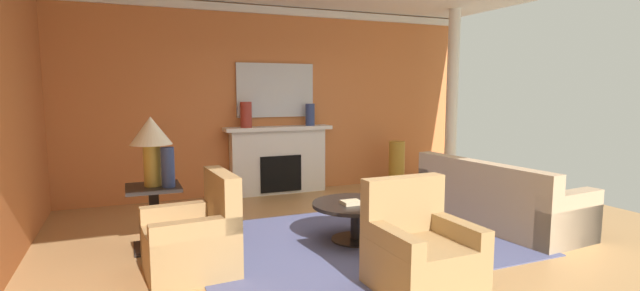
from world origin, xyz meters
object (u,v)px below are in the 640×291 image
(armchair_near_window, at_px, (194,241))
(table_lamp, at_px, (151,138))
(armchair_facing_fireplace, at_px, (420,255))
(vase_mantel_left, at_px, (246,115))
(mantel_mirror, at_px, (276,90))
(vase_tall_corner, at_px, (397,164))
(vase_mantel_right, at_px, (310,115))
(fireplace, at_px, (279,162))
(sofa, at_px, (497,203))
(vase_on_side_table, at_px, (168,167))
(coffee_table, at_px, (356,213))
(side_table, at_px, (154,213))

(armchair_near_window, height_order, table_lamp, table_lamp)
(armchair_facing_fireplace, bearing_deg, vase_mantel_left, 97.24)
(mantel_mirror, xyz_separation_m, vase_tall_corner, (2.12, -0.42, -1.31))
(armchair_near_window, bearing_deg, vase_mantel_right, 51.05)
(fireplace, relative_size, armchair_near_window, 1.89)
(vase_tall_corner, relative_size, vase_mantel_left, 1.98)
(sofa, xyz_separation_m, armchair_facing_fireplace, (-2.03, -1.22, 0.01))
(vase_mantel_left, bearing_deg, table_lamp, -126.98)
(armchair_facing_fireplace, bearing_deg, vase_tall_corner, 60.34)
(vase_on_side_table, relative_size, vase_mantel_right, 1.15)
(table_lamp, height_order, vase_mantel_left, vase_mantel_left)
(armchair_near_window, xyz_separation_m, armchair_facing_fireplace, (1.75, -1.16, 0.00))
(coffee_table, bearing_deg, vase_tall_corner, 49.41)
(fireplace, height_order, coffee_table, fireplace)
(coffee_table, xyz_separation_m, vase_mantel_right, (0.50, 2.67, 0.98))
(table_lamp, distance_m, vase_tall_corner, 4.65)
(sofa, bearing_deg, vase_mantel_left, 131.96)
(mantel_mirror, relative_size, side_table, 1.89)
(armchair_near_window, xyz_separation_m, vase_on_side_table, (-0.16, 0.72, 0.61))
(armchair_facing_fireplace, distance_m, vase_mantel_right, 4.21)
(fireplace, height_order, table_lamp, table_lamp)
(vase_on_side_table, bearing_deg, mantel_mirror, 50.28)
(sofa, distance_m, table_lamp, 4.25)
(side_table, distance_m, table_lamp, 0.82)
(mantel_mirror, relative_size, armchair_facing_fireplace, 1.39)
(fireplace, bearing_deg, mantel_mirror, 90.00)
(table_lamp, bearing_deg, vase_on_side_table, -38.66)
(coffee_table, bearing_deg, vase_mantel_left, 102.65)
(armchair_near_window, distance_m, table_lamp, 1.28)
(armchair_facing_fireplace, xyz_separation_m, side_table, (-2.05, 2.00, 0.09))
(sofa, bearing_deg, mantel_mirror, 123.60)
(sofa, relative_size, vase_mantel_left, 5.27)
(armchair_near_window, bearing_deg, mantel_mirror, 59.74)
(fireplace, xyz_separation_m, side_table, (-2.09, -2.09, -0.14))
(armchair_facing_fireplace, bearing_deg, fireplace, 89.49)
(mantel_mirror, height_order, vase_on_side_table, mantel_mirror)
(coffee_table, bearing_deg, vase_mantel_right, 79.38)
(armchair_near_window, bearing_deg, table_lamp, 109.91)
(sofa, height_order, vase_tall_corner, sofa)
(armchair_near_window, relative_size, vase_mantel_right, 2.57)
(side_table, xyz_separation_m, table_lamp, (0.00, 0.00, 0.82))
(fireplace, distance_m, sofa, 3.50)
(vase_on_side_table, bearing_deg, vase_mantel_left, 57.30)
(vase_mantel_left, height_order, vase_on_side_table, vase_mantel_left)
(armchair_facing_fireplace, distance_m, vase_on_side_table, 2.74)
(table_lamp, bearing_deg, vase_tall_corner, 23.06)
(armchair_facing_fireplace, xyz_separation_m, table_lamp, (-2.05, 2.00, 0.92))
(vase_mantel_left, distance_m, vase_mantel_right, 1.10)
(vase_on_side_table, bearing_deg, fireplace, 48.77)
(armchair_near_window, relative_size, coffee_table, 0.95)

